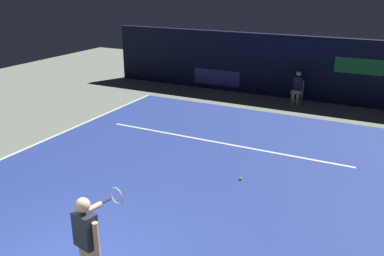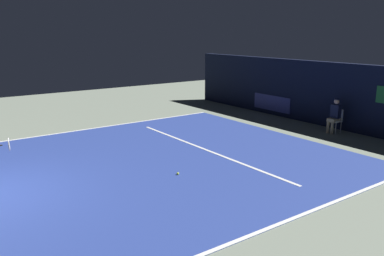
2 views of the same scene
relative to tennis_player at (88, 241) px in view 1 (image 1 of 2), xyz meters
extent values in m
plane|color=gray|center=(-0.70, 4.80, -0.99)|extent=(30.92, 30.92, 0.00)
cube|color=navy|center=(-0.70, 4.80, -0.98)|extent=(10.01, 11.36, 0.01)
cube|color=white|center=(-5.66, 4.80, -0.97)|extent=(0.10, 11.36, 0.01)
cube|color=white|center=(-0.70, 6.79, -0.97)|extent=(7.81, 0.10, 0.01)
cube|color=black|center=(-0.70, 12.94, 0.31)|extent=(15.76, 0.30, 2.60)
cube|color=navy|center=(-3.46, 12.78, -0.44)|extent=(2.20, 0.04, 0.70)
cube|color=#1E6B2D|center=(2.45, 12.78, 0.61)|extent=(1.80, 0.04, 0.60)
cube|color=#1E232D|center=(0.00, -0.03, 0.21)|extent=(0.40, 0.29, 0.56)
sphere|color=#DBAD89|center=(0.00, -0.03, 0.63)|extent=(0.22, 0.22, 0.22)
cylinder|color=#DBAD89|center=(-0.15, 0.23, 0.36)|extent=(0.19, 0.51, 0.09)
cylinder|color=#DBAD89|center=(0.22, -0.05, 0.13)|extent=(0.09, 0.09, 0.56)
cylinder|color=black|center=(-0.09, 0.52, 0.36)|extent=(0.09, 0.30, 0.03)
torus|color=#B2B2B7|center=(-0.03, 0.80, 0.36)|extent=(0.30, 0.09, 0.30)
cube|color=white|center=(0.31, 12.21, -0.53)|extent=(0.45, 0.42, 0.04)
cube|color=white|center=(0.30, 12.41, -0.30)|extent=(0.42, 0.05, 0.42)
cylinder|color=#B2B2B7|center=(0.13, 12.04, -0.76)|extent=(0.03, 0.03, 0.46)
cylinder|color=#B2B2B7|center=(0.50, 12.05, -0.76)|extent=(0.03, 0.03, 0.46)
cylinder|color=#B2B2B7|center=(0.12, 12.38, -0.76)|extent=(0.03, 0.03, 0.46)
cylinder|color=#B2B2B7|center=(0.49, 12.39, -0.76)|extent=(0.03, 0.03, 0.46)
cube|color=tan|center=(0.31, 12.13, -0.49)|extent=(0.33, 0.41, 0.14)
cylinder|color=tan|center=(0.23, 11.95, -0.76)|extent=(0.11, 0.11, 0.46)
cylinder|color=tan|center=(0.41, 11.96, -0.76)|extent=(0.11, 0.11, 0.46)
cube|color=#141933|center=(0.31, 12.25, -0.16)|extent=(0.35, 0.23, 0.52)
sphere|color=#DBAD89|center=(0.31, 12.25, 0.22)|extent=(0.20, 0.20, 0.20)
cylinder|color=#141933|center=(0.31, 12.25, 0.31)|extent=(0.19, 0.19, 0.04)
sphere|color=#CCE033|center=(0.71, 4.75, -0.94)|extent=(0.07, 0.07, 0.07)
camera|label=1|loc=(3.79, -3.98, 3.72)|focal=38.44mm
camera|label=2|loc=(9.14, -0.82, 2.78)|focal=37.10mm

